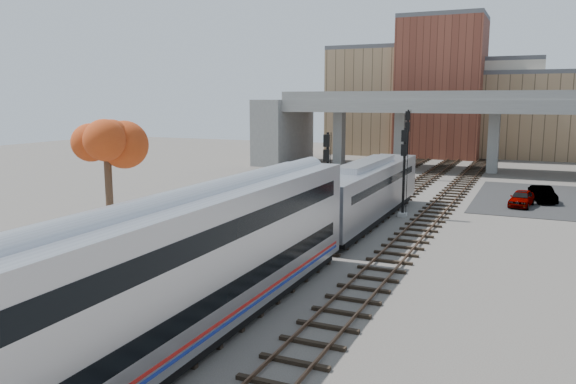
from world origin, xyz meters
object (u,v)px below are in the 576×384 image
Objects in this scene: car_b at (543,194)px; car_a at (522,198)px; coach at (176,273)px; signal_mast_far at (407,144)px; tree at (107,146)px; signal_mast_mid at (404,175)px; signal_mast_near at (327,182)px; locomotive at (366,190)px.

car_a is at bearing -134.48° from car_b.
coach reaches higher than car_b.
tree is (-9.94, -35.00, 2.14)m from signal_mast_far.
signal_mast_mid is at bearing -78.38° from signal_mast_far.
car_a is at bearing 44.68° from signal_mast_mid.
car_b is at bearing -34.54° from signal_mast_far.
signal_mast_mid reaches higher than coach.
coach is 45.40m from signal_mast_far.
signal_mast_near is at bearing -124.62° from car_a.
car_a is at bearing 46.19° from tree.
signal_mast_mid reaches higher than car_b.
locomotive is 17.57m from tree.
tree reaches higher than signal_mast_near.
tree reaches higher than signal_mast_mid.
signal_mast_near is 20.83m from car_b.
signal_mast_mid reaches higher than signal_mast_near.
signal_mast_far reaches higher than locomotive.
locomotive is at bearing 45.54° from tree.
signal_mast_mid is at bearing 85.50° from coach.
tree reaches higher than car_b.
car_a is (11.98, -12.16, -3.07)m from signal_mast_far.
locomotive is 2.55× the size of signal_mast_far.
signal_mast_mid is 14.42m from car_b.
car_b is at bearing 48.42° from signal_mast_mid.
tree reaches higher than coach.
locomotive is at bearing -84.72° from signal_mast_far.
locomotive is 17.70m from car_b.
car_a is at bearing 73.42° from coach.
tree reaches higher than signal_mast_far.
car_b is (13.53, 15.66, -2.33)m from signal_mast_near.
signal_mast_far is at bearing 101.62° from signal_mast_mid.
car_b is at bearing 49.58° from locomotive.
signal_mast_near is 0.80× the size of tree.
signal_mast_mid is 1.68× the size of car_a.
signal_mast_mid is at bearing 54.37° from locomotive.
car_a is (21.92, 22.85, -5.21)m from tree.
signal_mast_far is 1.85× the size of car_b.
signal_mast_mid is 1.62× the size of car_b.
locomotive is 4.89× the size of car_a.
coach is 3.35× the size of signal_mast_far.
tree is at bearing -148.23° from car_b.
signal_mast_mid is 20.37m from signal_mast_far.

